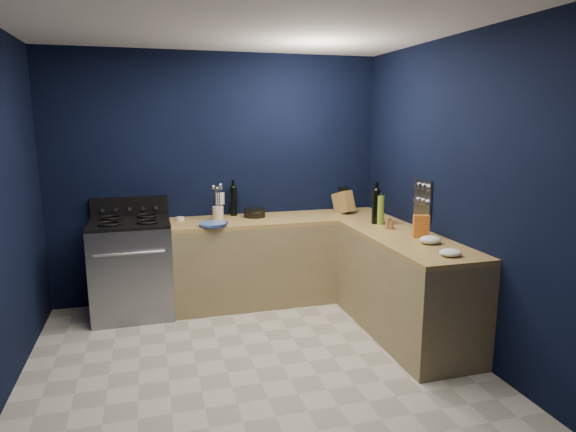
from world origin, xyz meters
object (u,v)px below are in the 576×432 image
object	(u,v)px
gas_range	(132,270)
knife_block	(344,203)
utensil_crock	(218,213)
crouton_bag	(421,226)
plate_stack	(213,224)

from	to	relation	value
gas_range	knife_block	bearing A→B (deg)	1.81
gas_range	utensil_crock	distance (m)	1.01
utensil_crock	crouton_bag	bearing A→B (deg)	-37.84
knife_block	gas_range	bearing A→B (deg)	160.66
gas_range	crouton_bag	distance (m)	2.79
crouton_bag	plate_stack	bearing A→B (deg)	169.20
plate_stack	knife_block	world-z (taller)	knife_block
gas_range	plate_stack	bearing A→B (deg)	-15.74
gas_range	plate_stack	size ratio (longest dim) A/B	3.49
gas_range	knife_block	distance (m)	2.32
plate_stack	utensil_crock	bearing A→B (deg)	72.78
gas_range	plate_stack	xyz separation A→B (m)	(0.78, -0.22, 0.46)
crouton_bag	knife_block	bearing A→B (deg)	118.70
plate_stack	gas_range	bearing A→B (deg)	164.26
utensil_crock	crouton_bag	size ratio (longest dim) A/B	0.70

